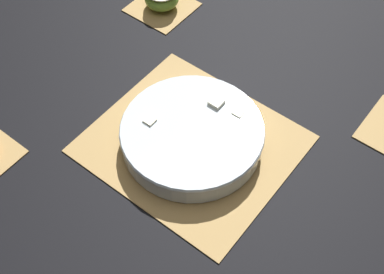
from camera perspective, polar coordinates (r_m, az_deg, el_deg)
ground_plane at (r=1.14m, az=0.00°, el=-0.79°), size 6.00×6.00×0.00m
bamboo_mat_center at (r=1.14m, az=0.00°, el=-0.70°), size 0.41×0.37×0.01m
coaster_mat_far_left at (r=1.45m, az=-3.20°, el=13.70°), size 0.15×0.15×0.01m
fruit_salad_bowl at (r=1.11m, az=-0.04°, el=0.30°), size 0.30×0.30×0.06m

